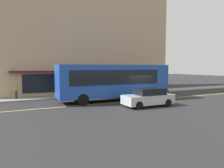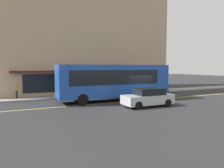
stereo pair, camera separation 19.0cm
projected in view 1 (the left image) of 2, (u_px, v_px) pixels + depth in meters
name	position (u px, v px, depth m)	size (l,w,h in m)	color
ground	(139.00, 101.00, 20.28)	(120.00, 120.00, 0.00)	#28282B
sidewalk	(114.00, 94.00, 25.12)	(80.00, 2.41, 0.15)	gray
lane_centre_stripe	(139.00, 101.00, 20.28)	(36.00, 0.16, 0.01)	#D8D14C
storefront_building	(75.00, 35.00, 28.45)	(23.80, 9.99, 15.51)	tan
bus	(115.00, 80.00, 20.09)	(11.19, 2.83, 3.50)	#1E4CAD
traffic_light	(165.00, 73.00, 27.82)	(0.30, 0.52, 3.20)	#2D2D33
car_silver	(148.00, 97.00, 17.36)	(4.33, 1.92, 1.52)	#B7BABF
pedestrian_near_storefront	(122.00, 85.00, 25.74)	(0.34, 0.34, 1.61)	black
pedestrian_by_curb	(16.00, 89.00, 20.69)	(0.34, 0.34, 1.61)	black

